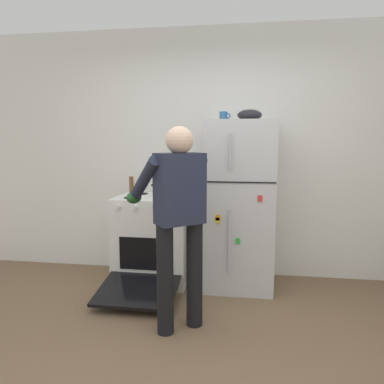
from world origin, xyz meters
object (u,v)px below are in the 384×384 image
red_pot (167,190)px  mixing_bowl (250,115)px  coffee_mug (224,116)px  pepper_mill (131,185)px  refrigerator (240,205)px  stove_range (153,239)px  person_cook (177,210)px

red_pot → mixing_bowl: (0.83, 0.05, 0.75)m
coffee_mug → pepper_mill: (-1.03, 0.15, -0.73)m
refrigerator → coffee_mug: 0.91m
stove_range → mixing_bowl: mixing_bowl is taller
coffee_mug → mixing_bowl: bearing=-11.0°
refrigerator → pepper_mill: bearing=170.6°
person_cook → red_pot: size_ratio=4.94×
stove_range → person_cook: 1.17m
refrigerator → coffee_mug: coffee_mug is taller
red_pot → coffee_mug: size_ratio=2.89×
stove_range → pepper_mill: 0.67m
pepper_mill → mixing_bowl: (1.29, -0.20, 0.73)m
coffee_mug → mixing_bowl: mixing_bowl is taller
person_cook → mixing_bowl: (0.54, 0.97, 0.78)m
pepper_mill → person_cook: bearing=-57.4°
coffee_mug → pepper_mill: 1.27m
coffee_mug → refrigerator: bearing=-15.8°
refrigerator → red_pot: 0.76m
red_pot → coffee_mug: coffee_mug is taller
stove_range → pepper_mill: size_ratio=6.82×
refrigerator → pepper_mill: size_ratio=9.44×
coffee_mug → mixing_bowl: 0.26m
person_cook → red_pot: person_cook is taller
mixing_bowl → pepper_mill: bearing=171.2°
refrigerator → stove_range: 0.99m
refrigerator → mixing_bowl: mixing_bowl is taller
refrigerator → person_cook: refrigerator is taller
refrigerator → mixing_bowl: bearing=0.2°
refrigerator → stove_range: refrigerator is taller
pepper_mill → mixing_bowl: mixing_bowl is taller
refrigerator → coffee_mug: size_ratio=15.06×
refrigerator → pepper_mill: (-1.21, 0.20, 0.16)m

